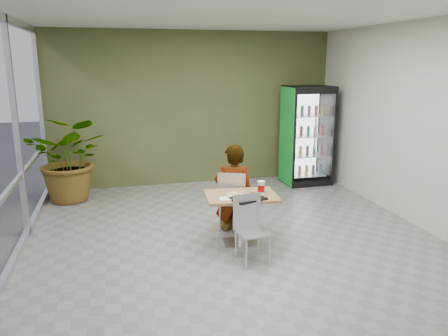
{
  "coord_description": "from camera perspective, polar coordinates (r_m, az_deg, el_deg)",
  "views": [
    {
      "loc": [
        -1.62,
        -5.59,
        2.57
      ],
      "look_at": [
        -0.05,
        0.63,
        1.0
      ],
      "focal_mm": 35.0,
      "sensor_mm": 36.0,
      "label": 1
    }
  ],
  "objects": [
    {
      "name": "ground",
      "position": [
        6.36,
        1.87,
        -10.09
      ],
      "size": [
        7.0,
        7.0,
        0.0
      ],
      "primitive_type": "plane",
      "color": "gray",
      "rests_on": "ground"
    },
    {
      "name": "room_envelope",
      "position": [
        5.9,
        1.99,
        4.28
      ],
      "size": [
        6.0,
        7.0,
        3.2
      ],
      "primitive_type": null,
      "color": "silver",
      "rests_on": "ground"
    },
    {
      "name": "dining_table",
      "position": [
        6.21,
        2.26,
        -5.39
      ],
      "size": [
        1.05,
        0.78,
        0.75
      ],
      "rotation": [
        0.0,
        0.0,
        -0.09
      ],
      "color": "#A07F44",
      "rests_on": "ground"
    },
    {
      "name": "chair_far",
      "position": [
        6.7,
        1.09,
        -3.72
      ],
      "size": [
        0.55,
        0.56,
        0.95
      ],
      "rotation": [
        0.0,
        0.0,
        2.74
      ],
      "color": "silver",
      "rests_on": "ground"
    },
    {
      "name": "chair_near",
      "position": [
        5.78,
        3.38,
        -7.09
      ],
      "size": [
        0.44,
        0.44,
        0.88
      ],
      "rotation": [
        0.0,
        0.0,
        0.14
      ],
      "color": "silver",
      "rests_on": "ground"
    },
    {
      "name": "seated_woman",
      "position": [
        6.76,
        1.32,
        -3.79
      ],
      "size": [
        0.72,
        0.61,
        1.67
      ],
      "primitive_type": "imported",
      "rotation": [
        0.0,
        0.0,
        2.74
      ],
      "color": "black",
      "rests_on": "ground"
    },
    {
      "name": "pizza_plate",
      "position": [
        6.13,
        1.49,
        -3.37
      ],
      "size": [
        0.3,
        0.3,
        0.03
      ],
      "color": "white",
      "rests_on": "dining_table"
    },
    {
      "name": "soda_cup",
      "position": [
        6.18,
        4.87,
        -2.56
      ],
      "size": [
        0.1,
        0.1,
        0.18
      ],
      "color": "white",
      "rests_on": "dining_table"
    },
    {
      "name": "napkin_stack",
      "position": [
        5.91,
        0.21,
        -4.07
      ],
      "size": [
        0.17,
        0.17,
        0.02
      ],
      "primitive_type": "cube",
      "rotation": [
        0.0,
        0.0,
        0.01
      ],
      "color": "white",
      "rests_on": "dining_table"
    },
    {
      "name": "cafeteria_tray",
      "position": [
        5.93,
        3.1,
        -4.01
      ],
      "size": [
        0.53,
        0.46,
        0.03
      ],
      "primitive_type": "cube",
      "rotation": [
        0.0,
        0.0,
        0.36
      ],
      "color": "black",
      "rests_on": "dining_table"
    },
    {
      "name": "beverage_fridge",
      "position": [
        9.46,
        10.78,
        4.19
      ],
      "size": [
        0.96,
        0.75,
        2.08
      ],
      "rotation": [
        0.0,
        0.0,
        0.02
      ],
      "color": "black",
      "rests_on": "ground"
    },
    {
      "name": "potted_plant",
      "position": [
        8.63,
        -19.38,
        1.16
      ],
      "size": [
        1.73,
        1.59,
        1.61
      ],
      "primitive_type": "imported",
      "rotation": [
        0.0,
        0.0,
        -0.26
      ],
      "color": "#2E692A",
      "rests_on": "ground"
    }
  ]
}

